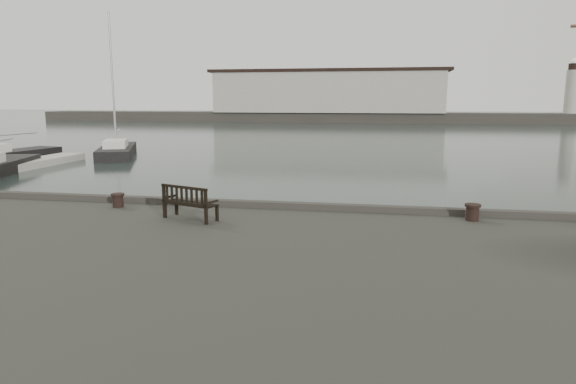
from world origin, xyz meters
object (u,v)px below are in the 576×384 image
at_px(bollard_right, 472,212).
at_px(yacht_d, 117,153).
at_px(bench, 190,209).
at_px(bollard_left, 118,200).

bearing_deg(bollard_right, yacht_d, 133.32).
relative_size(bench, bollard_left, 4.03).
relative_size(bollard_right, yacht_d, 0.04).
xyz_separation_m(bollard_left, bollard_right, (9.72, 0.17, 0.01)).
bearing_deg(bench, yacht_d, 143.06).
xyz_separation_m(bench, bollard_left, (-2.60, 1.08, -0.08)).
distance_m(bollard_left, bollard_right, 9.72).
relative_size(bollard_left, bollard_right, 0.93).
height_order(bollard_left, yacht_d, yacht_d).
height_order(bench, yacht_d, yacht_d).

